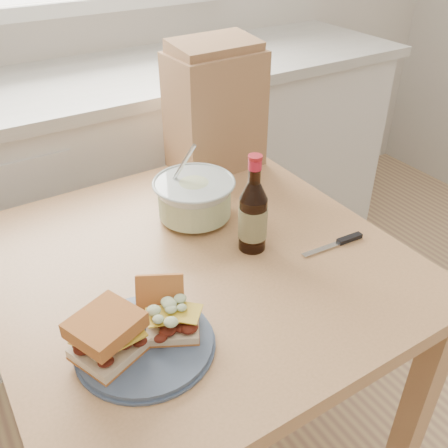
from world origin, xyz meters
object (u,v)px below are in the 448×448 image
dining_table (196,294)px  beer_bottle (253,215)px  plate (145,344)px  coleslaw_bowl (195,200)px  paper_bag (215,112)px

dining_table → beer_bottle: size_ratio=3.78×
plate → coleslaw_bowl: size_ratio=1.21×
dining_table → paper_bag: 0.56m
coleslaw_bowl → paper_bag: bearing=48.8°
plate → coleslaw_bowl: 0.46m
paper_bag → beer_bottle: bearing=-112.2°
plate → beer_bottle: size_ratio=1.05×
coleslaw_bowl → paper_bag: (0.21, 0.24, 0.12)m
plate → beer_bottle: (0.35, 0.16, 0.08)m
beer_bottle → paper_bag: size_ratio=0.70×
coleslaw_bowl → paper_bag: size_ratio=0.61×
paper_bag → plate: bearing=-133.3°
plate → dining_table: bearing=41.9°
coleslaw_bowl → beer_bottle: bearing=-74.3°
plate → beer_bottle: bearing=23.8°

